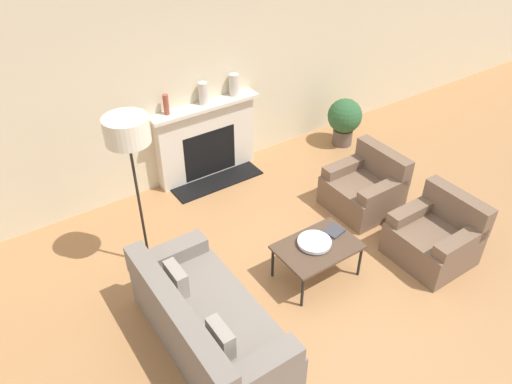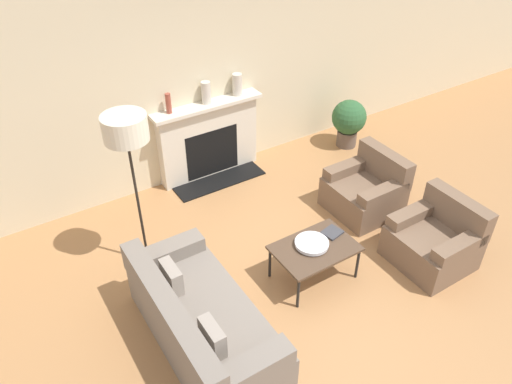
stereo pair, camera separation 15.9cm
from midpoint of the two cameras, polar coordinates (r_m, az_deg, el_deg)
name	(u,v)px [view 2 (the right image)]	position (r m, az deg, el deg)	size (l,w,h in m)	color
ground_plane	(311,291)	(5.68, 7.16, -11.20)	(18.00, 18.00, 0.00)	#A87547
wall_back	(188,80)	(6.81, -7.05, 12.53)	(18.00, 0.06, 2.90)	beige
fireplace	(209,140)	(7.17, -4.76, 5.88)	(1.61, 0.59, 1.13)	beige
couch	(201,322)	(4.99, -5.40, -14.56)	(0.88, 1.88, 0.78)	slate
armchair_near	(435,240)	(6.18, 20.48, -5.21)	(0.81, 0.85, 0.80)	brown
armchair_far	(366,190)	(6.74, 13.12, 0.18)	(0.81, 0.85, 0.80)	brown
coffee_table	(315,250)	(5.55, 7.56, -6.55)	(0.90, 0.62, 0.45)	#4C3828
bowl	(312,243)	(5.52, 7.21, -5.86)	(0.38, 0.38, 0.05)	silver
book	(332,232)	(5.72, 9.48, -4.58)	(0.24, 0.22, 0.02)	#38383D
floor_lamp	(127,142)	(5.13, -13.62, 5.61)	(0.45, 0.45, 1.92)	black
mantel_vase_left	(168,103)	(6.65, -9.30, 9.96)	(0.07, 0.07, 0.27)	brown
mantel_vase_center_left	(206,93)	(6.85, -5.06, 11.25)	(0.13, 0.13, 0.30)	beige
mantel_vase_center_right	(237,84)	(7.06, -1.50, 12.19)	(0.14, 0.14, 0.31)	beige
potted_plant	(349,120)	(8.04, 11.12, 8.07)	(0.54, 0.54, 0.77)	brown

